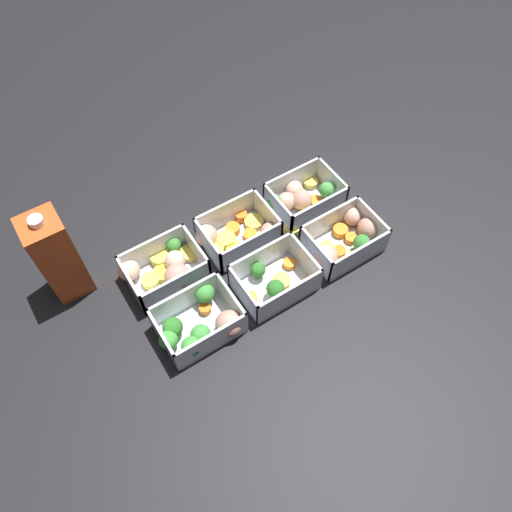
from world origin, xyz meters
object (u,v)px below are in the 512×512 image
at_px(juice_carton, 57,256).
at_px(container_far_center, 235,234).
at_px(container_near_center, 274,280).
at_px(container_near_left, 201,324).
at_px(container_far_left, 165,269).
at_px(container_far_right, 301,199).
at_px(container_near_right, 345,240).

bearing_deg(juice_carton, container_far_center, -14.31).
bearing_deg(container_near_center, container_near_left, -178.14).
bearing_deg(container_far_left, container_far_right, -0.07).
bearing_deg(container_far_center, container_near_right, -37.01).
bearing_deg(container_far_left, juice_carton, 153.54).
height_order(container_near_right, juice_carton, juice_carton).
relative_size(container_far_left, container_far_center, 1.03).
height_order(container_near_left, container_near_right, same).
bearing_deg(container_near_left, container_near_center, 1.86).
bearing_deg(juice_carton, container_far_left, -26.46).
bearing_deg(container_near_right, container_near_center, -179.72).
bearing_deg(container_near_left, juice_carton, 126.00).
height_order(container_near_right, container_far_left, same).
distance_m(container_near_right, container_far_center, 0.22).
height_order(container_far_right, juice_carton, juice_carton).
xyz_separation_m(container_near_left, container_near_right, (0.33, 0.01, -0.00)).
relative_size(container_near_left, container_near_right, 0.87).
distance_m(container_near_left, container_far_right, 0.34).
distance_m(container_near_center, container_far_left, 0.21).
distance_m(container_near_center, container_near_right, 0.17).
relative_size(container_near_left, container_near_center, 1.05).
bearing_deg(container_far_right, container_near_left, -156.40).
height_order(container_near_center, container_far_right, same).
bearing_deg(container_far_center, container_far_right, 0.29).
bearing_deg(container_far_left, container_near_right, -21.94).
height_order(container_near_left, juice_carton, juice_carton).
xyz_separation_m(container_near_right, juice_carton, (-0.48, 0.21, 0.07)).
relative_size(container_near_center, container_far_left, 0.85).
distance_m(container_far_left, container_far_right, 0.31).
relative_size(container_near_right, container_far_left, 1.03).
relative_size(container_far_center, container_far_right, 1.11).
distance_m(container_near_right, juice_carton, 0.53).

